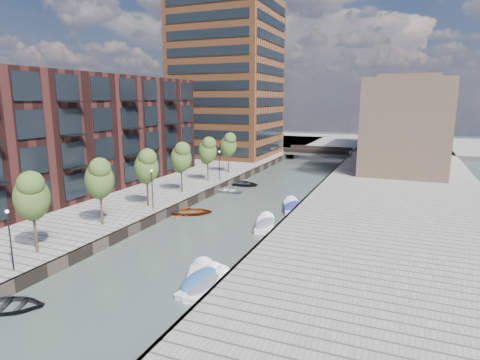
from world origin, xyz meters
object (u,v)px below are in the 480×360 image
Objects in this scene: motorboat_0 at (200,279)px; sloop_4 at (241,185)px; tree_3 at (146,165)px; car at (372,159)px; sloop_3 at (227,192)px; motorboat_1 at (207,284)px; tree_1 at (31,195)px; motorboat_3 at (292,207)px; sloop_0 at (8,309)px; tree_6 at (228,144)px; tree_5 at (207,150)px; sloop_2 at (191,214)px; motorboat_4 at (265,224)px; bridge at (318,152)px; tree_4 at (181,157)px; motorboat_2 at (207,283)px; tree_2 at (99,177)px.

sloop_4 is at bearing 106.87° from motorboat_0.
tree_3 is 44.00m from car.
sloop_3 is 4.61m from sloop_4.
motorboat_0 is 0.93m from motorboat_1.
tree_1 is 26.50m from motorboat_3.
motorboat_1 is (9.53, 6.97, 0.18)m from sloop_0.
car reaches higher than motorboat_3.
tree_1 is 35.00m from tree_6.
tree_3 is 14.00m from tree_5.
motorboat_4 is (8.68, -0.90, 0.19)m from sloop_2.
tree_5 is 1.29× the size of motorboat_1.
tree_5 is 18.85m from motorboat_4.
tree_1 is 1.28× the size of sloop_2.
tree_4 reaches higher than bridge.
bridge is 39.08m from motorboat_3.
tree_3 is 1.28× the size of sloop_2.
tree_5 is (0.00, 7.00, 0.00)m from tree_4.
motorboat_4 is at bearing -95.89° from motorboat_3.
tree_5 is 13.77m from sloop_2.
tree_6 is at bearing 90.00° from tree_4.
motorboat_0 is at bearing -69.23° from tree_6.
motorboat_4 is (-0.46, 13.29, 0.10)m from motorboat_2.
tree_1 is at bearing -90.00° from tree_3.
sloop_2 is at bearing -95.67° from bridge.
bridge reaches higher than motorboat_0.
sloop_0 is 21.47m from sloop_2.
bridge is 66.71m from sloop_0.
motorboat_4 is at bearing 89.27° from motorboat_0.
motorboat_3 is at bearing -106.10° from sloop_3.
tree_2 is 1.22× the size of sloop_3.
bridge is 59.45m from motorboat_2.
tree_4 is 37.89m from car.
motorboat_0 is (12.54, -12.05, -5.11)m from tree_3.
tree_1 is 28.00m from tree_5.
tree_3 is 1.00× the size of tree_6.
tree_3 reaches higher than sloop_2.
sloop_2 is (4.02, -12.06, -5.31)m from tree_5.
tree_3 is 13.73m from motorboat_4.
bridge is 27.63m from tree_6.
car is at bearing -31.48° from sloop_4.
tree_1 is 13.68m from motorboat_0.
car is (19.62, 39.21, -3.72)m from tree_3.
tree_5 is 1.12× the size of motorboat_3.
sloop_0 is at bearing -83.54° from tree_5.
tree_5 is 32.16m from car.
tree_6 is (0.00, 28.00, 0.00)m from tree_2.
tree_1 is at bearing -97.93° from bridge.
motorboat_0 is at bearing 162.30° from motorboat_2.
motorboat_1 is (9.30, -14.50, 0.18)m from sloop_2.
tree_3 and tree_5 have the same top height.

